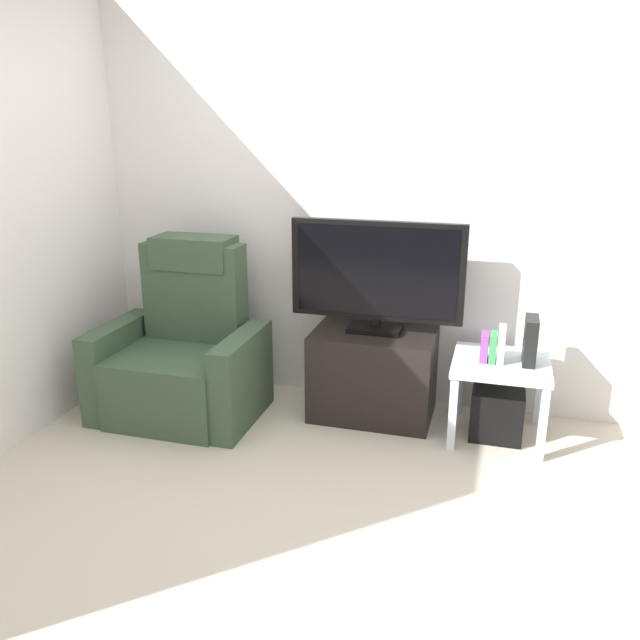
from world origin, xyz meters
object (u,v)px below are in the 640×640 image
tv_stand (373,374)px  book_leftmost (484,347)px  side_table (500,373)px  book_middle (493,347)px  game_console (530,341)px  television (376,274)px  book_rightmost (501,344)px  recliner_armchair (184,355)px  subwoofer_box (497,412)px

tv_stand → book_leftmost: size_ratio=4.56×
side_table → book_middle: book_middle is taller
book_leftmost → game_console: bearing=7.0°
television → book_rightmost: television is taller
game_console → book_rightmost: bearing=-169.0°
side_table → game_console: game_console is taller
tv_stand → book_leftmost: (0.65, -0.09, 0.27)m
book_leftmost → side_table: bearing=11.3°
recliner_armchair → game_console: 2.08m
tv_stand → book_leftmost: bearing=-7.9°
television → side_table: television is taller
tv_stand → book_middle: (0.70, -0.09, 0.28)m
side_table → book_middle: 0.17m
recliner_armchair → subwoofer_box: (1.91, 0.18, -0.23)m
game_console → television: bearing=174.9°
subwoofer_box → game_console: game_console is taller
book_rightmost → game_console: bearing=11.0°
recliner_armchair → television: bearing=3.2°
recliner_armchair → subwoofer_box: 1.93m
book_leftmost → book_rightmost: bearing=0.0°
tv_stand → recliner_armchair: bearing=-167.7°
recliner_armchair → subwoofer_box: recliner_armchair is taller
book_rightmost → subwoofer_box: bearing=66.3°
television → game_console: television is taller
recliner_armchair → book_middle: recliner_armchair is taller
book_rightmost → television: bearing=171.6°
book_leftmost → game_console: 0.25m
television → book_middle: bearing=-8.9°
book_middle → game_console: bearing=8.6°
recliner_armchair → book_leftmost: recliner_armchair is taller
recliner_armchair → book_rightmost: size_ratio=5.13×
tv_stand → subwoofer_box: bearing=-5.3°
tv_stand → book_leftmost: 0.71m
tv_stand → side_table: tv_stand is taller
side_table → book_leftmost: bearing=-168.7°
subwoofer_box → game_console: 0.48m
television → side_table: size_ratio=1.92×
television → recliner_armchair: size_ratio=0.96×
recliner_armchair → game_console: recliner_armchair is taller
book_leftmost → game_console: game_console is taller
recliner_armchair → book_middle: 1.87m
television → book_middle: (0.70, -0.11, -0.35)m
recliner_armchair → book_middle: size_ratio=6.53×
television → recliner_armchair: (-1.16, -0.27, -0.53)m
recliner_armchair → side_table: size_ratio=2.00×
television → side_table: (0.75, -0.09, -0.51)m
subwoofer_box → book_middle: book_middle is taller
subwoofer_box → book_rightmost: 0.43m
book_leftmost → book_rightmost: 0.09m
recliner_armchair → book_leftmost: 1.82m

